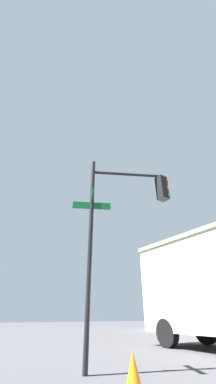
{
  "coord_description": "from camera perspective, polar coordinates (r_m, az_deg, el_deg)",
  "views": [
    {
      "loc": [
        -2.14,
        -10.19,
        1.05
      ],
      "look_at": [
        -6.42,
        -7.46,
        3.92
      ],
      "focal_mm": 20.7,
      "sensor_mm": 36.0,
      "label": 1
    }
  ],
  "objects": [
    {
      "name": "traffic_cone",
      "position": [
        3.56,
        6.69,
        -40.83
      ],
      "size": [
        0.36,
        0.36,
        0.69
      ],
      "primitive_type": "cone",
      "color": "orange",
      "rests_on": "ground_plane"
    },
    {
      "name": "traffic_signal_near",
      "position": [
        6.54,
        4.8,
        -4.32
      ],
      "size": [
        1.59,
        2.69,
        5.45
      ],
      "color": "black",
      "rests_on": "ground_plane"
    }
  ]
}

